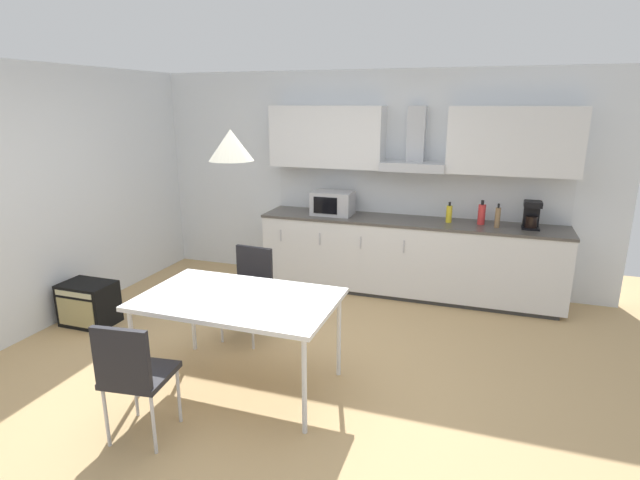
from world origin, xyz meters
name	(u,v)px	position (x,y,z in m)	size (l,w,h in m)	color
ground_plane	(276,372)	(0.00, 0.00, -0.01)	(7.63, 7.41, 0.02)	tan
wall_back	(356,179)	(0.00, 2.52, 1.29)	(6.10, 0.10, 2.58)	silver
wall_left	(20,203)	(-2.59, 0.00, 1.29)	(0.10, 5.93, 2.58)	silver
kitchen_counter	(407,257)	(0.74, 2.17, 0.45)	(3.47, 0.64, 0.90)	#333333
backsplash_tile	(414,193)	(0.74, 2.46, 1.16)	(3.45, 0.02, 0.53)	silver
upper_wall_cabinets	(415,140)	(0.74, 2.30, 1.80)	(3.45, 0.40, 0.72)	silver
microwave	(333,203)	(-0.18, 2.16, 1.04)	(0.48, 0.35, 0.28)	#ADADB2
coffee_maker	(532,215)	(2.03, 2.19, 1.04)	(0.18, 0.19, 0.30)	black
bottle_brown	(498,217)	(1.69, 2.12, 1.01)	(0.06, 0.06, 0.26)	brown
bottle_yellow	(449,214)	(1.18, 2.19, 0.99)	(0.07, 0.07, 0.23)	yellow
bottle_red	(482,214)	(1.53, 2.22, 1.01)	(0.08, 0.08, 0.27)	red
dining_table	(238,303)	(-0.18, -0.28, 0.71)	(1.51, 0.92, 0.76)	white
chair_far_left	(250,284)	(-0.51, 0.56, 0.53)	(0.43, 0.43, 0.87)	black
chair_near_left	(132,370)	(-0.51, -1.12, 0.53)	(0.44, 0.44, 0.87)	black
guitar_amp	(89,303)	(-2.19, 0.26, 0.22)	(0.52, 0.37, 0.44)	black
pendant_lamp	(231,145)	(-0.18, -0.28, 1.91)	(0.32, 0.32, 0.22)	silver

